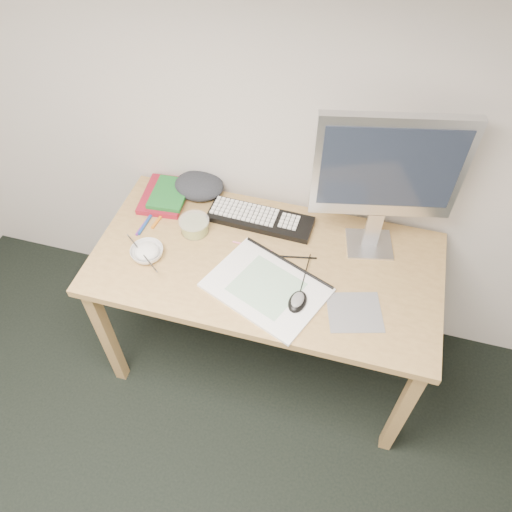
{
  "coord_description": "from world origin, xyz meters",
  "views": [
    {
      "loc": [
        0.3,
        0.18,
        2.29
      ],
      "look_at": [
        -0.04,
        1.38,
        0.83
      ],
      "focal_mm": 35.0,
      "sensor_mm": 36.0,
      "label": 1
    }
  ],
  "objects_px": {
    "sketchpad": "(266,288)",
    "rice_bowl": "(147,253)",
    "keyboard": "(260,219)",
    "desk": "(266,274)",
    "monitor": "(388,172)"
  },
  "relations": [
    {
      "from": "desk",
      "to": "sketchpad",
      "type": "height_order",
      "value": "sketchpad"
    },
    {
      "from": "keyboard",
      "to": "sketchpad",
      "type": "bearing_deg",
      "value": -69.04
    },
    {
      "from": "sketchpad",
      "to": "keyboard",
      "type": "height_order",
      "value": "keyboard"
    },
    {
      "from": "rice_bowl",
      "to": "keyboard",
      "type": "bearing_deg",
      "value": 38.84
    },
    {
      "from": "desk",
      "to": "sketchpad",
      "type": "relative_size",
      "value": 3.23
    },
    {
      "from": "sketchpad",
      "to": "monitor",
      "type": "height_order",
      "value": "monitor"
    },
    {
      "from": "sketchpad",
      "to": "rice_bowl",
      "type": "relative_size",
      "value": 3.26
    },
    {
      "from": "sketchpad",
      "to": "rice_bowl",
      "type": "distance_m",
      "value": 0.51
    },
    {
      "from": "desk",
      "to": "keyboard",
      "type": "distance_m",
      "value": 0.24
    },
    {
      "from": "desk",
      "to": "monitor",
      "type": "bearing_deg",
      "value": 27.01
    },
    {
      "from": "keyboard",
      "to": "rice_bowl",
      "type": "distance_m",
      "value": 0.5
    },
    {
      "from": "sketchpad",
      "to": "desk",
      "type": "bearing_deg",
      "value": 127.87
    },
    {
      "from": "keyboard",
      "to": "rice_bowl",
      "type": "relative_size",
      "value": 3.4
    },
    {
      "from": "sketchpad",
      "to": "rice_bowl",
      "type": "xyz_separation_m",
      "value": [
        -0.5,
        0.03,
        0.01
      ]
    },
    {
      "from": "keyboard",
      "to": "rice_bowl",
      "type": "bearing_deg",
      "value": -138.92
    }
  ]
}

